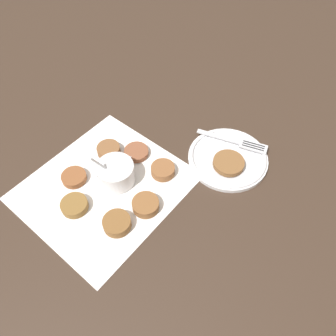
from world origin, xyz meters
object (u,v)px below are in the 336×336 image
object	(u,v)px
serving_plate	(228,158)
sauce_bowl	(116,173)
fork	(239,142)
fritter_on_plate	(229,163)

from	to	relation	value
serving_plate	sauce_bowl	bearing A→B (deg)	147.22
serving_plate	fork	bearing A→B (deg)	6.80
sauce_bowl	fritter_on_plate	bearing A→B (deg)	-38.43
fritter_on_plate	fork	size ratio (longest dim) A/B	0.43
serving_plate	fritter_on_plate	world-z (taller)	fritter_on_plate
sauce_bowl	fork	bearing A→B (deg)	-26.77
serving_plate	fritter_on_plate	distance (m)	0.03
fritter_on_plate	fork	bearing A→B (deg)	17.24
sauce_bowl	fork	world-z (taller)	sauce_bowl
serving_plate	fork	xyz separation A→B (m)	(0.05, 0.01, 0.01)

